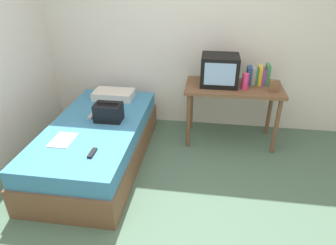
% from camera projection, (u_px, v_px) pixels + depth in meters
% --- Properties ---
extents(ground_plane, '(8.00, 8.00, 0.00)m').
position_uv_depth(ground_plane, '(169.00, 220.00, 2.69)').
color(ground_plane, '#4C6B56').
extents(wall_back, '(5.20, 0.10, 2.60)m').
position_uv_depth(wall_back, '(191.00, 30.00, 3.84)').
color(wall_back, silver).
rests_on(wall_back, ground).
extents(bed, '(1.00, 2.00, 0.50)m').
position_uv_depth(bed, '(98.00, 143.00, 3.41)').
color(bed, brown).
rests_on(bed, ground).
extents(desk, '(1.16, 0.60, 0.75)m').
position_uv_depth(desk, '(233.00, 93.00, 3.65)').
color(desk, brown).
rests_on(desk, ground).
extents(tv, '(0.44, 0.39, 0.36)m').
position_uv_depth(tv, '(220.00, 70.00, 3.56)').
color(tv, black).
rests_on(tv, desk).
extents(water_bottle, '(0.08, 0.08, 0.19)m').
position_uv_depth(water_bottle, '(245.00, 81.00, 3.47)').
color(water_bottle, '#E53372').
rests_on(water_bottle, desk).
extents(book_row, '(0.26, 0.17, 0.25)m').
position_uv_depth(book_row, '(258.00, 76.00, 3.61)').
color(book_row, '#2D5699').
rests_on(book_row, desk).
extents(picture_frame, '(0.11, 0.02, 0.14)m').
position_uv_depth(picture_frame, '(274.00, 86.00, 3.39)').
color(picture_frame, brown).
rests_on(picture_frame, desk).
extents(pillow, '(0.51, 0.30, 0.10)m').
position_uv_depth(pillow, '(114.00, 94.00, 3.90)').
color(pillow, silver).
rests_on(pillow, bed).
extents(handbag, '(0.30, 0.20, 0.22)m').
position_uv_depth(handbag, '(108.00, 112.00, 3.31)').
color(handbag, black).
rests_on(handbag, bed).
extents(magazine, '(0.21, 0.29, 0.01)m').
position_uv_depth(magazine, '(63.00, 140.00, 2.97)').
color(magazine, white).
rests_on(magazine, bed).
extents(remote_dark, '(0.04, 0.16, 0.02)m').
position_uv_depth(remote_dark, '(92.00, 153.00, 2.75)').
color(remote_dark, black).
rests_on(remote_dark, bed).
extents(remote_silver, '(0.04, 0.14, 0.02)m').
position_uv_depth(remote_silver, '(91.00, 116.00, 3.43)').
color(remote_silver, '#B7B7BC').
rests_on(remote_silver, bed).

